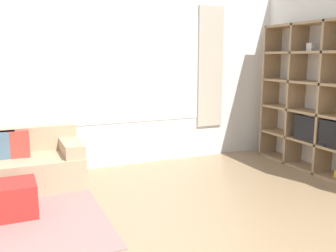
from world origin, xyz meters
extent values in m
cube|color=white|center=(0.00, 3.39, 1.35)|extent=(6.99, 0.07, 2.70)
cube|color=white|center=(0.00, 3.35, 1.45)|extent=(3.19, 0.01, 1.60)
cube|color=beige|center=(1.76, 3.33, 1.45)|extent=(0.44, 0.03, 1.90)
cube|color=silver|center=(2.89, 1.82, 1.05)|extent=(0.02, 2.37, 2.10)
cube|color=#997A56|center=(2.72, 1.82, 1.05)|extent=(0.35, 0.04, 2.10)
cube|color=#997A56|center=(2.72, 2.42, 1.05)|extent=(0.35, 0.04, 2.10)
cube|color=#997A56|center=(2.72, 3.01, 1.05)|extent=(0.35, 0.04, 2.10)
cube|color=#997A56|center=(2.72, 1.82, 0.02)|extent=(0.35, 2.37, 0.04)
cube|color=#997A56|center=(2.72, 1.82, 0.42)|extent=(0.35, 2.37, 0.04)
cube|color=#997A56|center=(2.72, 1.82, 0.84)|extent=(0.35, 2.37, 0.04)
cube|color=#997A56|center=(2.72, 1.82, 1.26)|extent=(0.35, 2.37, 0.04)
cube|color=#997A56|center=(2.72, 1.82, 1.68)|extent=(0.35, 2.37, 0.04)
cube|color=#997A56|center=(2.72, 1.82, 2.08)|extent=(0.35, 2.37, 0.04)
cube|color=black|center=(2.58, 1.78, 0.62)|extent=(0.04, 0.95, 0.36)
cube|color=black|center=(2.60, 1.78, 0.45)|extent=(0.10, 0.24, 0.03)
cube|color=white|center=(2.70, 2.16, 1.75)|extent=(0.10, 0.10, 0.11)
cube|color=tan|center=(-1.30, 2.88, 0.19)|extent=(1.74, 0.83, 0.39)
cube|color=tan|center=(-1.30, 3.20, 0.55)|extent=(1.74, 0.18, 0.33)
cube|color=tan|center=(-0.55, 2.88, 0.47)|extent=(0.24, 0.77, 0.16)
cube|color=#AD3D33|center=(-1.21, 2.92, 0.56)|extent=(0.35, 0.14, 0.34)
cube|color=slate|center=(-1.37, 2.92, 0.56)|extent=(0.34, 0.13, 0.34)
cube|color=#A82823|center=(-1.36, 2.03, 0.18)|extent=(0.61, 0.47, 0.35)
camera|label=1|loc=(-1.27, -1.94, 1.61)|focal=40.00mm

